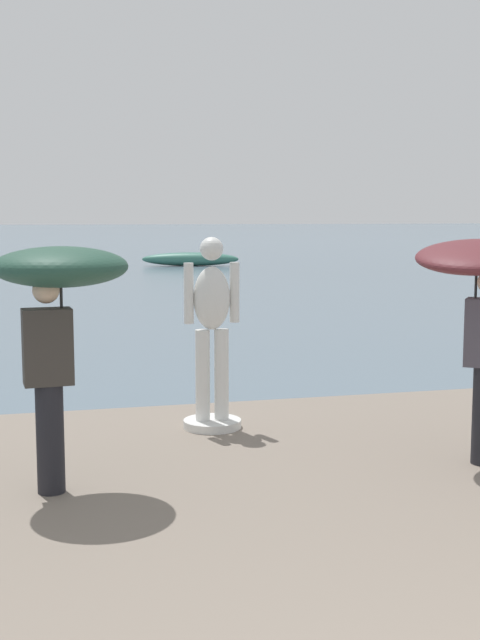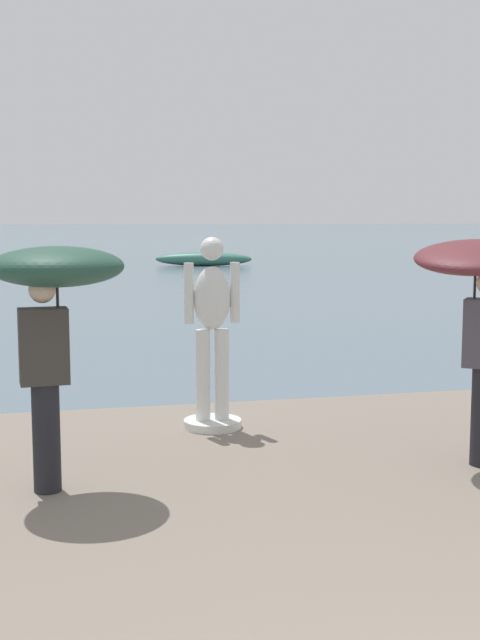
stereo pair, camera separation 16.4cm
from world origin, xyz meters
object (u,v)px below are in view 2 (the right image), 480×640
Objects in this scene: statue_white_figure at (212,337)px; onlooker_left at (54,292)px; boat_near at (204,259)px; onlooker_right at (479,289)px.

onlooker_left is at bearing -133.97° from statue_white_figure.
statue_white_figure is at bearing -100.32° from boat_near.
statue_white_figure is at bearing 46.03° from onlooker_left.
boat_near is at bearing 79.68° from statue_white_figure.
onlooker_right is (2.03, -1.76, 0.62)m from statue_white_figure.
statue_white_figure is 2.38m from onlooker_left.
onlooker_left is at bearing -102.31° from boat_near.
onlooker_right is at bearing -40.83° from statue_white_figure.
onlooker_right is at bearing -96.64° from boat_near.
boat_near is (7.79, 35.70, -1.65)m from onlooker_left.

